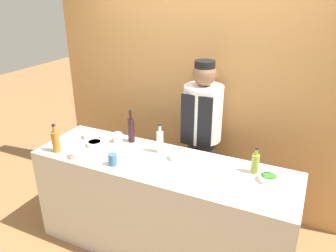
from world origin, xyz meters
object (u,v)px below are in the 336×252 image
at_px(sauce_bowl_yellow, 77,154).
at_px(bottle_amber, 56,141).
at_px(bottle_oil, 255,163).
at_px(sauce_bowl_brown, 92,135).
at_px(cutting_board, 212,173).
at_px(bottle_wine, 131,130).
at_px(cup_cream, 118,138).
at_px(chef_center, 202,138).
at_px(cup_blue, 113,159).
at_px(bottle_clear, 160,141).
at_px(sauce_bowl_red, 95,143).
at_px(sauce_bowl_green, 268,178).
at_px(sauce_bowl_white, 177,156).

distance_m(sauce_bowl_yellow, bottle_amber, 0.24).
bearing_deg(bottle_oil, sauce_bowl_brown, -179.45).
height_order(cutting_board, bottle_wine, bottle_wine).
bearing_deg(cup_cream, chef_center, 35.69).
relative_size(bottle_amber, cup_cream, 2.82).
relative_size(bottle_oil, chef_center, 0.13).
bearing_deg(bottle_wine, bottle_amber, -137.32).
xyz_separation_m(bottle_amber, cup_blue, (0.59, 0.01, -0.05)).
bearing_deg(bottle_amber, cup_cream, 45.15).
relative_size(bottle_amber, bottle_clear, 0.97).
bearing_deg(sauce_bowl_red, sauce_bowl_green, 2.68).
relative_size(sauce_bowl_yellow, cup_cream, 1.41).
distance_m(sauce_bowl_green, cup_blue, 1.25).
relative_size(cup_cream, chef_center, 0.06).
height_order(sauce_bowl_brown, bottle_oil, bottle_oil).
distance_m(bottle_amber, bottle_clear, 0.93).
bearing_deg(cup_blue, chef_center, 61.35).
xyz_separation_m(sauce_bowl_red, sauce_bowl_white, (0.80, 0.09, 0.01)).
distance_m(sauce_bowl_yellow, bottle_wine, 0.55).
bearing_deg(sauce_bowl_white, sauce_bowl_brown, 177.28).
bearing_deg(bottle_clear, sauce_bowl_yellow, -147.52).
bearing_deg(bottle_oil, cup_blue, -160.83).
bearing_deg(bottle_oil, bottle_clear, -179.41).
height_order(sauce_bowl_white, cutting_board, sauce_bowl_white).
bearing_deg(sauce_bowl_white, bottle_clear, 164.75).
bearing_deg(sauce_bowl_yellow, bottle_oil, 15.35).
bearing_deg(bottle_amber, chef_center, 39.50).
xyz_separation_m(bottle_oil, bottle_clear, (-0.84, -0.01, 0.02)).
distance_m(sauce_bowl_red, sauce_bowl_green, 1.57).
height_order(bottle_oil, chef_center, chef_center).
bearing_deg(cup_cream, cup_blue, -62.41).
bearing_deg(bottle_oil, cup_cream, 179.92).
bearing_deg(sauce_bowl_red, bottle_wine, 39.59).
bearing_deg(sauce_bowl_green, cup_cream, 176.75).
bearing_deg(sauce_bowl_brown, bottle_oil, 0.55).
distance_m(sauce_bowl_brown, cup_cream, 0.30).
xyz_separation_m(sauce_bowl_yellow, bottle_oil, (1.45, 0.40, 0.05)).
height_order(sauce_bowl_yellow, cutting_board, sauce_bowl_yellow).
relative_size(sauce_bowl_red, chef_center, 0.08).
distance_m(bottle_oil, bottle_clear, 0.84).
relative_size(cup_blue, chef_center, 0.06).
relative_size(bottle_clear, chef_center, 0.16).
relative_size(sauce_bowl_red, sauce_bowl_brown, 0.83).
distance_m(bottle_amber, cup_blue, 0.59).
bearing_deg(bottle_clear, sauce_bowl_red, -166.81).
bearing_deg(cutting_board, bottle_clear, 163.52).
bearing_deg(sauce_bowl_red, bottle_oil, 5.98).
bearing_deg(cutting_board, sauce_bowl_white, 162.88).
distance_m(sauce_bowl_white, cutting_board, 0.37).
height_order(sauce_bowl_brown, chef_center, chef_center).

